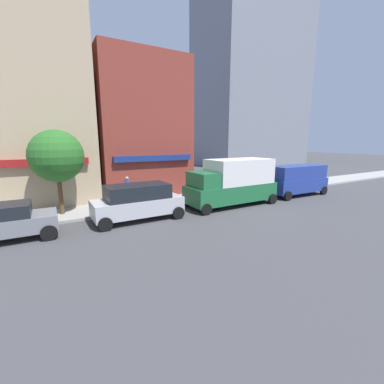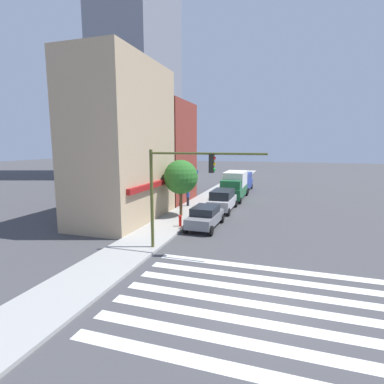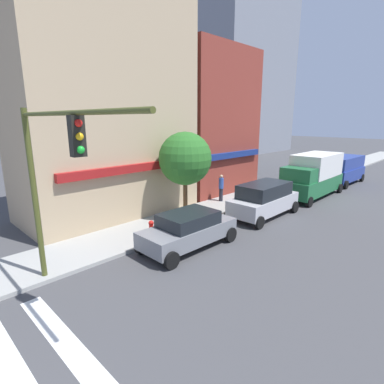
{
  "view_description": "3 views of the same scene",
  "coord_description": "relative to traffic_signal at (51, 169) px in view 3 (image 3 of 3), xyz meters",
  "views": [
    {
      "loc": [
        11.65,
        -8.34,
        4.23
      ],
      "look_at": [
        19.23,
        4.7,
        1.2
      ],
      "focal_mm": 24.0,
      "sensor_mm": 36.0,
      "label": 1
    },
    {
      "loc": [
        -10.85,
        -0.86,
        6.02
      ],
      "look_at": [
        4.41,
        4.0,
        3.5
      ],
      "focal_mm": 28.0,
      "sensor_mm": 36.0,
      "label": 2
    },
    {
      "loc": [
        1.27,
        -3.89,
        5.43
      ],
      "look_at": [
        11.33,
        6.0,
        2.0
      ],
      "focal_mm": 28.0,
      "sensor_mm": 36.0,
      "label": 3
    }
  ],
  "objects": [
    {
      "name": "street_tree",
      "position": [
        7.93,
        2.74,
        -0.69
      ],
      "size": [
        2.83,
        2.83,
        4.67
      ],
      "color": "brown",
      "rests_on": "sidewalk_left"
    },
    {
      "name": "storefront_row",
      "position": [
        8.84,
        6.73,
        1.71
      ],
      "size": [
        16.58,
        5.3,
        12.32
      ],
      "color": "tan",
      "rests_on": "ground_plane"
    },
    {
      "name": "box_truck_green",
      "position": [
        17.9,
        -0.06,
        -2.5
      ],
      "size": [
        6.22,
        2.42,
        3.04
      ],
      "rotation": [
        0.0,
        0.0,
        0.01
      ],
      "color": "#1E6638",
      "rests_on": "ground_plane"
    },
    {
      "name": "pedestrian_blue_shirt",
      "position": [
        11.92,
        3.45,
        -3.01
      ],
      "size": [
        0.32,
        0.32,
        1.77
      ],
      "rotation": [
        0.0,
        0.0,
        2.65
      ],
      "color": "#23232D",
      "rests_on": "sidewalk_left"
    },
    {
      "name": "suv_silver",
      "position": [
        11.45,
        -0.06,
        -3.05
      ],
      "size": [
        4.71,
        2.12,
        1.94
      ],
      "rotation": [
        0.0,
        0.0,
        0.01
      ],
      "color": "#B7B7BC",
      "rests_on": "ground_plane"
    },
    {
      "name": "fire_hydrant",
      "position": [
        4.69,
        1.64,
        -3.47
      ],
      "size": [
        0.24,
        0.24,
        0.84
      ],
      "color": "red",
      "rests_on": "sidewalk_left"
    },
    {
      "name": "sedan_grey",
      "position": [
        5.38,
        -0.06,
        -3.24
      ],
      "size": [
        4.43,
        2.02,
        1.59
      ],
      "rotation": [
        0.0,
        0.0,
        -0.02
      ],
      "color": "slate",
      "rests_on": "ground_plane"
    },
    {
      "name": "van_blue",
      "position": [
        24.25,
        -0.06,
        -2.8
      ],
      "size": [
        5.05,
        2.22,
        2.34
      ],
      "rotation": [
        0.0,
        0.0,
        -0.03
      ],
      "color": "navy",
      "rests_on": "ground_plane"
    },
    {
      "name": "traffic_signal",
      "position": [
        0.0,
        0.0,
        0.0
      ],
      "size": [
        0.32,
        6.41,
        5.78
      ],
      "color": "#474C1E",
      "rests_on": "ground_plane"
    }
  ]
}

